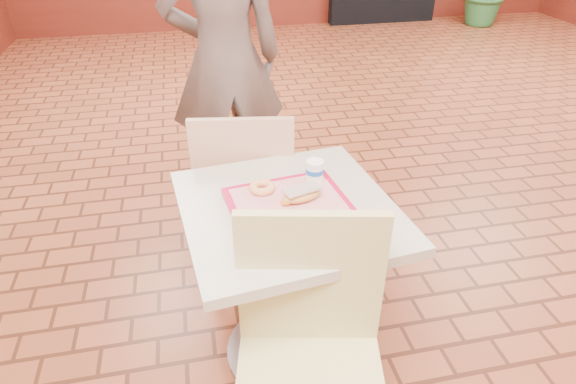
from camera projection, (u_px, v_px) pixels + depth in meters
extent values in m
cube|color=brown|center=(480.00, 211.00, 3.08)|extent=(8.00, 10.00, 0.01)
cube|color=beige|center=(288.00, 211.00, 1.74)|extent=(0.75, 0.75, 0.04)
cylinder|color=gray|center=(288.00, 290.00, 1.95)|extent=(0.08, 0.08, 0.75)
cylinder|color=gray|center=(288.00, 349.00, 2.15)|extent=(0.54, 0.54, 0.03)
cube|color=#E1D087|center=(310.00, 279.00, 1.49)|extent=(0.45, 0.13, 0.50)
cube|color=#DEAB85|center=(247.00, 195.00, 2.40)|extent=(0.51, 0.51, 0.04)
cube|color=#DEAB85|center=(243.00, 170.00, 2.09)|extent=(0.44, 0.10, 0.48)
cylinder|color=gray|center=(283.00, 211.00, 2.70)|extent=(0.03, 0.03, 0.43)
cylinder|color=gray|center=(216.00, 213.00, 2.68)|extent=(0.03, 0.03, 0.43)
cylinder|color=gray|center=(287.00, 255.00, 2.38)|extent=(0.03, 0.03, 0.43)
cylinder|color=gray|center=(210.00, 258.00, 2.37)|extent=(0.03, 0.03, 0.43)
imported|color=brown|center=(225.00, 60.00, 2.70)|extent=(0.71, 0.50, 1.86)
cube|color=red|center=(288.00, 203.00, 1.72)|extent=(0.42, 0.32, 0.02)
cube|color=#E18585|center=(288.00, 200.00, 1.72)|extent=(0.37, 0.28, 0.00)
torus|color=#F69C5A|center=(262.00, 187.00, 1.76)|extent=(0.10, 0.10, 0.03)
ellipsoid|color=#D2863D|center=(302.00, 195.00, 1.71)|extent=(0.16, 0.11, 0.04)
cube|color=#F1E1D1|center=(302.00, 189.00, 1.69)|extent=(0.15, 0.10, 0.01)
ellipsoid|color=orange|center=(286.00, 202.00, 1.68)|extent=(0.04, 0.03, 0.02)
cylinder|color=white|center=(315.00, 171.00, 1.80)|extent=(0.07, 0.07, 0.09)
cylinder|color=blue|center=(315.00, 170.00, 1.80)|extent=(0.07, 0.07, 0.02)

